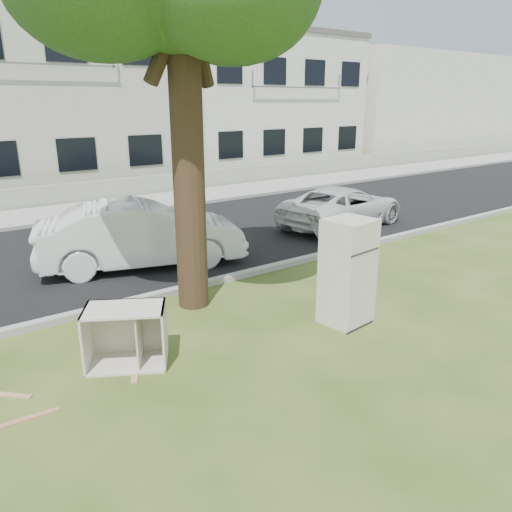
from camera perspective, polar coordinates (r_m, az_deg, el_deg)
ground at (r=7.98m, az=1.94°, el=-8.89°), size 120.00×120.00×0.00m
road at (r=12.91m, az=-14.84°, el=0.95°), size 120.00×7.00×0.01m
kerb_near at (r=9.85m, az=-6.96°, el=-3.75°), size 120.00×0.18×0.12m
kerb_far at (r=16.17m, az=-19.63°, el=3.77°), size 120.00×0.18×0.12m
sidewalk at (r=17.54m, az=-21.07°, el=4.63°), size 120.00×2.80×0.01m
low_wall at (r=18.99m, az=-22.55°, el=6.44°), size 120.00×0.15×0.70m
townhouse_center at (r=23.51m, az=-26.72°, el=16.12°), size 11.22×8.16×7.44m
townhouse_right at (r=28.36m, az=-1.09°, el=17.19°), size 10.20×8.16×6.84m
filler_right at (r=38.53m, az=16.38°, el=16.25°), size 16.00×9.00×6.40m
fridge at (r=8.21m, az=10.41°, el=-1.79°), size 0.79×0.74×1.75m
cabinet at (r=7.20m, az=-14.62°, el=-8.84°), size 1.27×1.12×0.84m
plank_a at (r=6.62m, az=-25.84°, el=-16.72°), size 0.98×0.14×0.02m
plank_b at (r=7.23m, az=-27.10°, el=-13.88°), size 0.63×0.63×0.02m
plank_c at (r=7.23m, az=-13.59°, el=-12.31°), size 0.44×0.76×0.02m
car_center at (r=11.21m, az=-12.92°, el=2.47°), size 4.69×2.79×1.46m
car_right at (r=14.67m, az=9.86°, el=5.56°), size 4.48×2.62×1.17m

